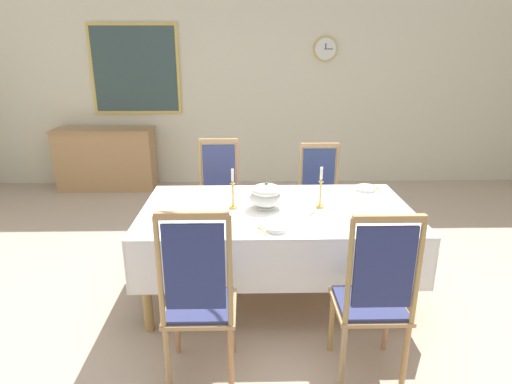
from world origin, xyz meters
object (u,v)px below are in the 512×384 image
Objects in this scene: chair_south_a at (199,297)px; bowl_near_left at (277,228)px; chair_north_a at (219,193)px; spoon_primary at (261,229)px; dining_table at (276,217)px; sideboard at (106,159)px; mounted_clock at (325,49)px; candlestick_east at (320,192)px; bowl_near_right at (366,188)px; bowl_far_left at (196,227)px; framed_painting at (135,69)px; spoon_secondary at (378,189)px; chair_south_b at (374,296)px; candlestick_west at (233,193)px; soup_tureen at (266,196)px; chair_north_b at (320,194)px.

bowl_near_left is at bearing 47.35° from chair_south_a.
spoon_primary is at bearing 105.26° from chair_north_a.
sideboard is at bearing 127.84° from dining_table.
spoon_primary is 0.52× the size of mounted_clock.
bowl_near_right is (0.50, 0.44, -0.11)m from candlestick_east.
sideboard is (-3.17, 2.55, -0.35)m from bowl_near_right.
bowl_far_left is (-0.07, 0.59, 0.20)m from chair_south_a.
chair_north_a is at bearing 87.03° from bowl_far_left.
chair_north_a is 1.51m from bowl_near_right.
framed_painting is at bearing 133.86° from bowl_near_right.
chair_south_b is at bearing -103.26° from spoon_secondary.
bowl_near_left is at bearing -54.49° from candlestick_west.
chair_south_b is 1.50m from bowl_near_right.
soup_tureen is 1.53× the size of bowl_near_right.
spoon_secondary is 0.14× the size of framed_painting.
chair_north_a is 0.88× the size of framed_painting.
bowl_near_left is 0.87× the size of spoon_secondary.
candlestick_east is at bearing -138.47° from bowl_near_right.
chair_south_b is 7.52× the size of bowl_near_left.
spoon_primary is (-0.67, -1.43, 0.23)m from chair_north_b.
chair_north_a is 1.44m from bowl_far_left.
dining_table is 0.20m from soup_tureen.
soup_tureen is (-0.08, 0.00, 0.18)m from dining_table.
dining_table is 1.14m from chair_north_b.
framed_painting is at bearing 138.87° from spoon_secondary.
candlestick_east is at bearing 0.00° from dining_table.
chair_south_a is 2.27m from chair_north_b.
spoon_secondary is (0.12, 0.03, -0.02)m from bowl_near_right.
bowl_near_left is (-0.02, -0.46, 0.10)m from dining_table.
chair_south_a is at bearing -132.65° from bowl_near_left.
candlestick_west is (-0.27, 0.00, 0.02)m from soup_tureen.
spoon_primary is at bearing 139.22° from chair_south_b.
chair_north_a is at bearing 100.19° from candlestick_west.
chair_north_b is 3.17× the size of candlestick_east.
chair_south_a is 1.14m from soup_tureen.
chair_north_b is at bearing 48.77° from candlestick_west.
chair_south_a is 6.64× the size of bowl_near_right.
soup_tureen is 1.54× the size of spoon_secondary.
bowl_near_right is at bearing 46.37° from chair_south_a.
bowl_near_right is 1.01× the size of spoon_secondary.
dining_table is at bearing -0.00° from soup_tureen.
chair_south_a is 1.06m from chair_south_b.
dining_table is 1.85× the size of chair_south_b.
bowl_near_right is 1.69m from bowl_far_left.
spoon_primary is at bearing -63.94° from candlestick_west.
spoon_primary is 4.00m from mounted_clock.
chair_north_b is 0.69m from bowl_near_right.
mounted_clock is at bearing 84.89° from chair_south_b.
chair_south_b is at bearing -27.46° from bowl_far_left.
candlestick_west is at bearing 100.19° from chair_north_a.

